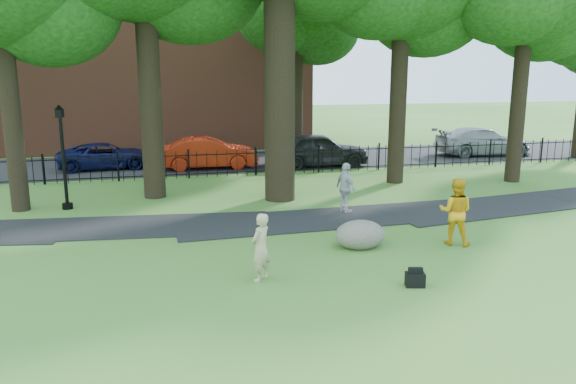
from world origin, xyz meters
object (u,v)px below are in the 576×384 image
object	(u,v)px
lamppost	(63,159)
red_sedan	(209,153)
woman	(261,247)
man	(456,212)
boulder	(360,233)

from	to	relation	value
lamppost	red_sedan	distance (m)	8.92
lamppost	woman	bearing A→B (deg)	-39.67
man	woman	bearing A→B (deg)	48.41
boulder	red_sedan	distance (m)	13.58
boulder	man	bearing A→B (deg)	-7.78
lamppost	red_sedan	size ratio (longest dim) A/B	0.77
woman	boulder	bearing A→B (deg)	166.25
man	lamppost	distance (m)	12.90
boulder	red_sedan	world-z (taller)	red_sedan
boulder	red_sedan	size ratio (longest dim) A/B	0.30
woman	red_sedan	world-z (taller)	woman
red_sedan	lamppost	bearing A→B (deg)	142.80
boulder	woman	bearing A→B (deg)	-150.09
boulder	lamppost	xyz separation A→B (m)	(-8.32, 6.41, 1.35)
lamppost	red_sedan	world-z (taller)	lamppost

